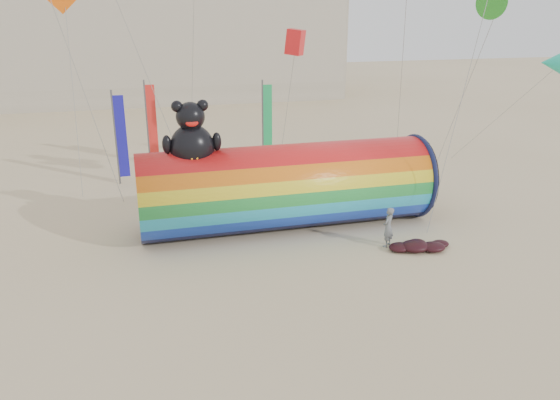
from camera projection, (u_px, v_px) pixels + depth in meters
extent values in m
plane|color=#CCB58C|center=(278.00, 276.00, 19.89)|extent=(160.00, 160.00, 0.00)
cube|color=#B7AD99|center=(46.00, 1.00, 55.48)|extent=(60.00, 15.00, 20.00)
cylinder|color=red|center=(287.00, 186.00, 23.94)|extent=(12.74, 3.72, 3.72)
torus|color=#0F1438|center=(415.00, 176.00, 25.49)|extent=(0.25, 3.90, 3.90)
cylinder|color=black|center=(418.00, 175.00, 25.53)|extent=(0.06, 3.68, 3.68)
ellipsoid|color=black|center=(192.00, 147.00, 22.27)|extent=(1.82, 1.62, 1.91)
ellipsoid|color=#FAA81A|center=(194.00, 153.00, 21.77)|extent=(0.93, 0.41, 0.82)
sphere|color=black|center=(190.00, 116.00, 21.85)|extent=(1.17, 1.17, 1.17)
sphere|color=black|center=(177.00, 106.00, 21.58)|extent=(0.47, 0.47, 0.47)
sphere|color=black|center=(203.00, 105.00, 21.83)|extent=(0.47, 0.47, 0.47)
ellipsoid|color=red|center=(192.00, 123.00, 21.46)|extent=(0.51, 0.19, 0.33)
ellipsoid|color=black|center=(167.00, 144.00, 21.85)|extent=(0.38, 0.38, 0.76)
ellipsoid|color=black|center=(217.00, 141.00, 22.35)|extent=(0.38, 0.38, 0.76)
imported|color=slate|center=(388.00, 227.00, 22.17)|extent=(0.72, 0.71, 1.68)
ellipsoid|color=#380A11|center=(415.00, 246.00, 21.93)|extent=(1.17, 0.99, 0.41)
ellipsoid|color=#380A11|center=(433.00, 247.00, 21.94)|extent=(0.99, 0.84, 0.34)
ellipsoid|color=#380A11|center=(400.00, 247.00, 21.93)|extent=(0.91, 0.77, 0.32)
ellipsoid|color=#380A11|center=(417.00, 243.00, 22.39)|extent=(0.78, 0.66, 0.27)
ellipsoid|color=#380A11|center=(440.00, 244.00, 22.35)|extent=(0.73, 0.62, 0.25)
cylinder|color=#59595E|center=(116.00, 138.00, 29.65)|extent=(0.10, 0.10, 5.20)
cube|color=#1B16AA|center=(122.00, 137.00, 29.71)|extent=(0.56, 0.06, 4.50)
cylinder|color=#59595E|center=(147.00, 122.00, 33.73)|extent=(0.10, 0.10, 5.20)
cube|color=red|center=(152.00, 121.00, 33.79)|extent=(0.56, 0.06, 4.50)
cylinder|color=#59595E|center=(263.00, 122.00, 33.77)|extent=(0.10, 0.10, 5.20)
cube|color=#19A553|center=(268.00, 121.00, 33.83)|extent=(0.56, 0.06, 4.50)
cube|color=red|center=(295.00, 42.00, 28.03)|extent=(0.79, 0.79, 1.26)
cone|color=green|center=(498.00, 3.00, 23.00)|extent=(1.38, 1.38, 1.24)
cone|color=#18C49F|center=(554.00, 63.00, 28.62)|extent=(1.48, 1.48, 1.33)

